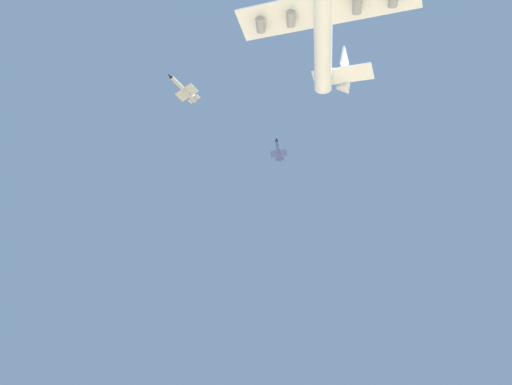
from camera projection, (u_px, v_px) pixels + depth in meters
carrier_jet at (324, 5)px, 158.25m from camera, size 73.66×58.40×22.82m
chase_jet_right_wing at (184, 89)px, 178.75m from camera, size 15.26×8.44×4.00m
chase_jet_trailing at (278, 151)px, 234.60m from camera, size 14.18×11.03×4.00m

